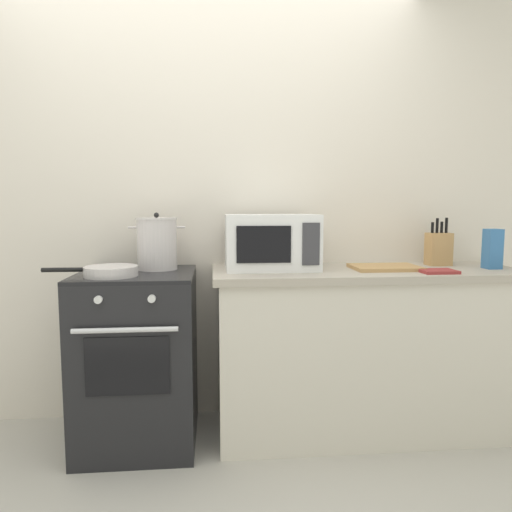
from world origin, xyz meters
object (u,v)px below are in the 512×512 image
at_px(frying_pan, 110,271).
at_px(microwave, 271,242).
at_px(cutting_board, 385,267).
at_px(stove, 138,358).
at_px(stock_pot, 157,243).
at_px(pasta_box, 492,249).
at_px(knife_block, 439,248).
at_px(oven_mitt, 438,271).

bearing_deg(frying_pan, microwave, 13.84).
relative_size(frying_pan, cutting_board, 1.28).
bearing_deg(stove, microwave, 6.26).
relative_size(stock_pot, microwave, 0.62).
height_order(stove, pasta_box, pasta_box).
relative_size(knife_block, oven_mitt, 1.55).
bearing_deg(stove, oven_mitt, -5.79).
xyz_separation_m(stock_pot, microwave, (0.62, -0.03, 0.01)).
bearing_deg(oven_mitt, stock_pot, 169.53).
distance_m(stock_pot, cutting_board, 1.26).
xyz_separation_m(stock_pot, cutting_board, (1.25, -0.11, -0.13)).
bearing_deg(oven_mitt, pasta_box, 19.05).
relative_size(frying_pan, oven_mitt, 2.56).
height_order(cutting_board, knife_block, knife_block).
xyz_separation_m(knife_block, oven_mitt, (-0.15, -0.30, -0.09)).
distance_m(knife_block, oven_mitt, 0.35).
relative_size(cutting_board, knife_block, 1.29).
distance_m(stove, oven_mitt, 1.64).
bearing_deg(frying_pan, knife_block, 8.29).
distance_m(stove, knife_block, 1.81).
xyz_separation_m(cutting_board, oven_mitt, (0.22, -0.16, -0.00)).
xyz_separation_m(stove, stock_pot, (0.10, 0.11, 0.60)).
relative_size(stock_pot, frying_pan, 0.67).
bearing_deg(stock_pot, cutting_board, -5.09).
distance_m(microwave, knife_block, 1.00).
height_order(frying_pan, oven_mitt, frying_pan).
bearing_deg(knife_block, microwave, -176.44).
bearing_deg(frying_pan, oven_mitt, -1.17).
xyz_separation_m(frying_pan, pasta_box, (2.05, 0.10, 0.08)).
height_order(knife_block, oven_mitt, knife_block).
height_order(stove, cutting_board, cutting_board).
height_order(stock_pot, pasta_box, stock_pot).
relative_size(stove, pasta_box, 4.18).
xyz_separation_m(frying_pan, microwave, (0.83, 0.20, 0.12)).
distance_m(stock_pot, frying_pan, 0.33).
height_order(microwave, oven_mitt, microwave).
bearing_deg(oven_mitt, cutting_board, 144.12).
bearing_deg(stock_pot, frying_pan, -130.85).
bearing_deg(knife_block, cutting_board, -159.41).
bearing_deg(stove, cutting_board, 0.05).
bearing_deg(cutting_board, frying_pan, -175.04).
bearing_deg(oven_mitt, knife_block, 63.22).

